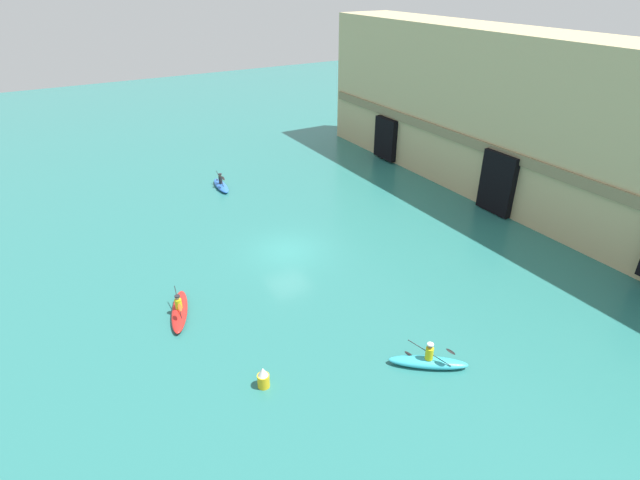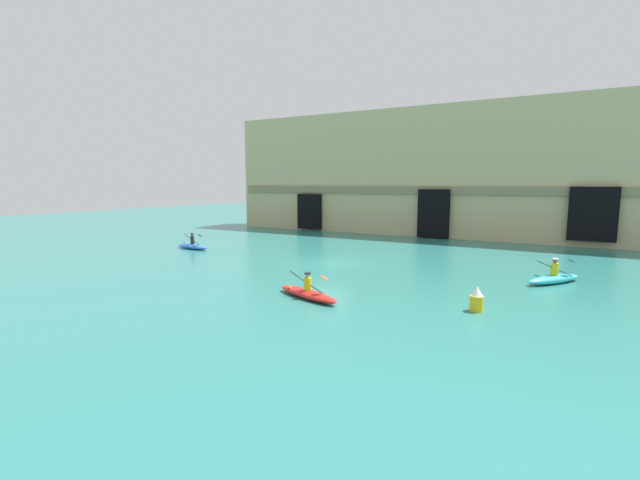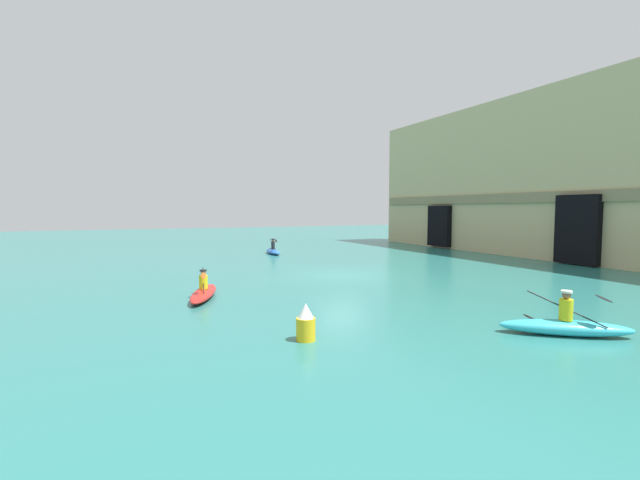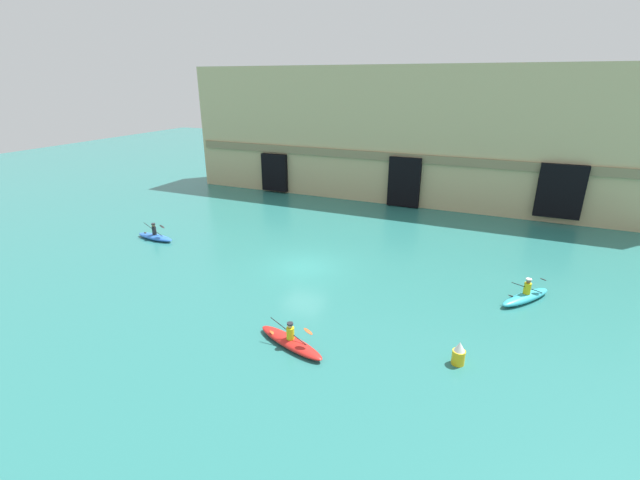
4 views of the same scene
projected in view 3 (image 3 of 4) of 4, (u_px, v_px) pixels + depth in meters
name	position (u px, v px, depth m)	size (l,w,h in m)	color
ground_plane	(341.00, 275.00, 22.54)	(120.00, 120.00, 0.00)	#28706B
cliff_bluff	(598.00, 173.00, 28.04)	(41.14, 5.87, 11.72)	tan
kayak_red	(204.00, 292.00, 16.68)	(3.64, 1.91, 1.12)	red
kayak_cyan	(565.00, 326.00, 11.76)	(2.62, 3.21, 1.25)	#33B2C6
kayak_blue	(273.00, 251.00, 33.10)	(3.17, 1.03, 1.19)	blue
marker_buoy	(306.00, 323.00, 11.29)	(0.51, 0.51, 1.00)	yellow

